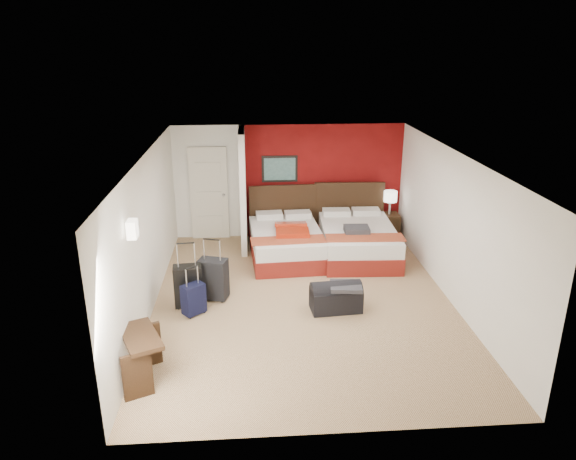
{
  "coord_description": "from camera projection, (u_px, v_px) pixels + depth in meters",
  "views": [
    {
      "loc": [
        -0.85,
        -8.07,
        4.21
      ],
      "look_at": [
        -0.2,
        0.8,
        1.0
      ],
      "focal_mm": 33.14,
      "sensor_mm": 36.0,
      "label": 1
    }
  ],
  "objects": [
    {
      "name": "nightstand",
      "position": [
        388.0,
        227.0,
        11.72
      ],
      "size": [
        0.43,
        0.43,
        0.6
      ],
      "primitive_type": "cube",
      "rotation": [
        0.0,
        0.0,
        0.0
      ],
      "color": "black",
      "rests_on": "ground"
    },
    {
      "name": "duffel_bag",
      "position": [
        336.0,
        298.0,
        8.69
      ],
      "size": [
        0.85,
        0.5,
        0.41
      ],
      "primitive_type": "cube",
      "rotation": [
        0.0,
        0.0,
        0.08
      ],
      "color": "black",
      "rests_on": "ground"
    },
    {
      "name": "suitcase_navy",
      "position": [
        194.0,
        300.0,
        8.53
      ],
      "size": [
        0.41,
        0.39,
        0.5
      ],
      "primitive_type": "cube",
      "rotation": [
        0.0,
        0.0,
        0.68
      ],
      "color": "black",
      "rests_on": "ground"
    },
    {
      "name": "suitcase_black",
      "position": [
        188.0,
        287.0,
        8.77
      ],
      "size": [
        0.48,
        0.33,
        0.69
      ],
      "primitive_type": "cube",
      "rotation": [
        0.0,
        0.0,
        0.09
      ],
      "color": "black",
      "rests_on": "ground"
    },
    {
      "name": "ground",
      "position": [
        303.0,
        301.0,
        9.06
      ],
      "size": [
        6.5,
        6.5,
        0.0
      ],
      "primitive_type": "plane",
      "color": "tan",
      "rests_on": "ground"
    },
    {
      "name": "suitcase_charcoal",
      "position": [
        214.0,
        280.0,
        9.02
      ],
      "size": [
        0.54,
        0.42,
        0.69
      ],
      "primitive_type": "cube",
      "rotation": [
        0.0,
        0.0,
        -0.3
      ],
      "color": "black",
      "rests_on": "ground"
    },
    {
      "name": "jacket_bundle",
      "position": [
        357.0,
        230.0,
        10.4
      ],
      "size": [
        0.5,
        0.41,
        0.12
      ],
      "primitive_type": "cube",
      "rotation": [
        0.0,
        0.0,
        -0.05
      ],
      "color": "#38383D",
      "rests_on": "bed_right"
    },
    {
      "name": "red_suitcase_open",
      "position": [
        292.0,
        229.0,
        10.54
      ],
      "size": [
        0.67,
        0.91,
        0.11
      ],
      "primitive_type": "cube",
      "rotation": [
        0.0,
        0.0,
        -0.03
      ],
      "color": "#A3240D",
      "rests_on": "bed_left"
    },
    {
      "name": "bed_left",
      "position": [
        286.0,
        244.0,
        10.75
      ],
      "size": [
        1.5,
        2.06,
        0.6
      ],
      "primitive_type": "cube",
      "rotation": [
        0.0,
        0.0,
        0.06
      ],
      "color": "silver",
      "rests_on": "ground"
    },
    {
      "name": "room_walls",
      "position": [
        221.0,
        207.0,
        9.87
      ],
      "size": [
        5.02,
        6.52,
        2.5
      ],
      "color": "white",
      "rests_on": "ground"
    },
    {
      "name": "jacket_draped",
      "position": [
        346.0,
        286.0,
        8.57
      ],
      "size": [
        0.54,
        0.48,
        0.07
      ],
      "primitive_type": "cube",
      "rotation": [
        0.0,
        0.0,
        -0.11
      ],
      "color": "#333337",
      "rests_on": "duffel_bag"
    },
    {
      "name": "desk",
      "position": [
        142.0,
        358.0,
        6.83
      ],
      "size": [
        0.71,
        0.92,
        0.69
      ],
      "primitive_type": "cube",
      "rotation": [
        0.0,
        0.0,
        0.42
      ],
      "color": "black",
      "rests_on": "ground"
    },
    {
      "name": "bed_right",
      "position": [
        358.0,
        242.0,
        10.82
      ],
      "size": [
        1.55,
        2.15,
        0.63
      ],
      "primitive_type": "cube",
      "rotation": [
        0.0,
        0.0,
        -0.04
      ],
      "color": "silver",
      "rests_on": "ground"
    },
    {
      "name": "table_lamp",
      "position": [
        390.0,
        203.0,
        11.53
      ],
      "size": [
        0.34,
        0.34,
        0.52
      ],
      "primitive_type": "cylinder",
      "rotation": [
        0.0,
        0.0,
        0.18
      ],
      "color": "white",
      "rests_on": "nightstand"
    },
    {
      "name": "partition_wall",
      "position": [
        243.0,
        190.0,
        11.01
      ],
      "size": [
        0.12,
        1.2,
        2.5
      ],
      "primitive_type": "cube",
      "color": "silver",
      "rests_on": "ground"
    },
    {
      "name": "entry_door",
      "position": [
        209.0,
        193.0,
        11.59
      ],
      "size": [
        0.82,
        0.06,
        2.05
      ],
      "primitive_type": "cube",
      "color": "silver",
      "rests_on": "ground"
    },
    {
      "name": "red_accent_panel",
      "position": [
        323.0,
        181.0,
        11.72
      ],
      "size": [
        3.5,
        0.04,
        2.5
      ],
      "primitive_type": "cube",
      "color": "maroon",
      "rests_on": "ground"
    }
  ]
}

